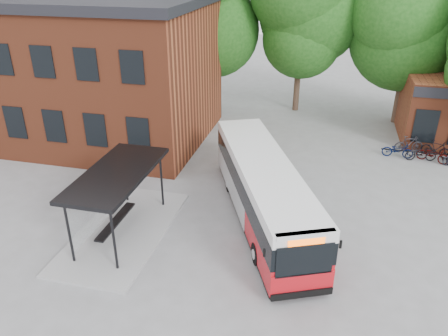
% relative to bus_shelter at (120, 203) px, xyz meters
% --- Properties ---
extents(ground, '(100.00, 100.00, 0.00)m').
position_rel_bus_shelter_xyz_m(ground, '(4.50, 1.00, -1.45)').
color(ground, slate).
extents(station_building, '(18.40, 10.40, 8.50)m').
position_rel_bus_shelter_xyz_m(station_building, '(-8.50, 10.00, 2.80)').
color(station_building, brown).
rests_on(station_building, ground).
extents(bus_shelter, '(3.60, 7.00, 2.90)m').
position_rel_bus_shelter_xyz_m(bus_shelter, '(0.00, 0.00, 0.00)').
color(bus_shelter, black).
rests_on(bus_shelter, ground).
extents(bike_rail, '(5.20, 0.10, 0.38)m').
position_rel_bus_shelter_xyz_m(bike_rail, '(13.78, 11.00, -1.26)').
color(bike_rail, black).
rests_on(bike_rail, ground).
extents(tree_0, '(7.92, 7.92, 11.00)m').
position_rel_bus_shelter_xyz_m(tree_0, '(-1.50, 17.00, 4.05)').
color(tree_0, '#194A13').
rests_on(tree_0, ground).
extents(tree_1, '(7.92, 7.92, 10.40)m').
position_rel_bus_shelter_xyz_m(tree_1, '(5.50, 18.00, 3.75)').
color(tree_1, '#194A13').
rests_on(tree_1, ground).
extents(tree_2, '(7.92, 7.92, 11.00)m').
position_rel_bus_shelter_xyz_m(tree_2, '(12.50, 17.00, 4.05)').
color(tree_2, '#194A13').
rests_on(tree_2, ground).
extents(city_bus, '(6.44, 10.79, 2.74)m').
position_rel_bus_shelter_xyz_m(city_bus, '(5.52, 2.53, -0.08)').
color(city_bus, red).
rests_on(city_bus, ground).
extents(bicycle_0, '(1.74, 0.71, 0.90)m').
position_rel_bus_shelter_xyz_m(bicycle_0, '(12.05, 10.78, -1.00)').
color(bicycle_0, '#03103A').
rests_on(bicycle_0, ground).
extents(bicycle_1, '(1.78, 0.92, 1.03)m').
position_rel_bus_shelter_xyz_m(bicycle_1, '(12.75, 11.71, -0.93)').
color(bicycle_1, '#2C2B32').
rests_on(bicycle_1, ground).
extents(bicycle_2, '(1.80, 0.88, 0.91)m').
position_rel_bus_shelter_xyz_m(bicycle_2, '(13.28, 10.62, -1.00)').
color(bicycle_2, black).
rests_on(bicycle_2, ground).
extents(bicycle_3, '(1.70, 1.08, 0.99)m').
position_rel_bus_shelter_xyz_m(bicycle_3, '(14.22, 11.42, -0.95)').
color(bicycle_3, black).
rests_on(bicycle_3, ground).
extents(bicycle_4, '(1.86, 1.21, 0.92)m').
position_rel_bus_shelter_xyz_m(bicycle_4, '(13.91, 10.61, -0.99)').
color(bicycle_4, '#3B0604').
rests_on(bicycle_4, ground).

